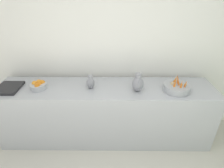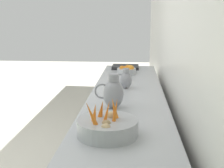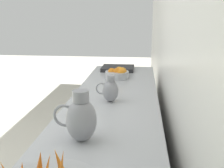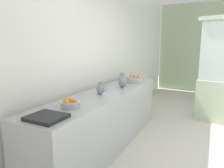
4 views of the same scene
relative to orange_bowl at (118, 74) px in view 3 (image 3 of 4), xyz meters
The scene contains 5 objects.
tile_wall_left 1.58m from the orange_bowl, 108.07° to the left, with size 0.10×8.64×3.00m, color white.
orange_bowl is the anchor object (origin of this frame).
metal_pitcher_tall 1.33m from the orange_bowl, 87.23° to the left, with size 0.21×0.15×0.25m.
metal_pitcher_short 0.70m from the orange_bowl, 90.65° to the left, with size 0.16×0.11×0.19m.
counter_sink_basin 0.40m from the orange_bowl, 85.52° to the right, with size 0.34×0.30×0.04m, color #232326.
Camera 3 is at (-1.71, 1.54, 1.48)m, focal length 45.34 mm.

